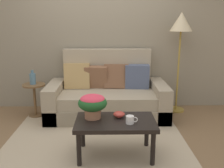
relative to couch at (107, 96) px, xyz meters
The scene contains 11 objects.
ground_plane 0.91m from the couch, 100.04° to the right, with size 14.00×14.00×0.00m, color brown.
wall_back 1.20m from the couch, 106.90° to the left, with size 6.40×0.12×2.81m, color gray.
area_rug 0.93m from the couch, 99.80° to the right, with size 2.33×1.76×0.01m, color tan.
couch is the anchor object (origin of this frame).
coffee_table 1.35m from the couch, 86.06° to the right, with size 0.91×0.55×0.44m.
side_table 1.19m from the couch, behind, with size 0.36×0.36×0.55m.
floor_lamp 1.64m from the couch, ahead, with size 0.37×0.37×1.68m.
potted_plant 1.31m from the couch, 97.56° to the right, with size 0.33×0.33×0.28m.
coffee_mug 1.47m from the couch, 80.06° to the right, with size 0.13×0.09×0.09m.
snack_bowl 1.27m from the couch, 83.74° to the right, with size 0.14×0.14×0.07m.
table_vase 1.24m from the couch, behind, with size 0.10×0.10×0.23m.
Camera 1 is at (0.15, -3.17, 1.54)m, focal length 40.27 mm.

